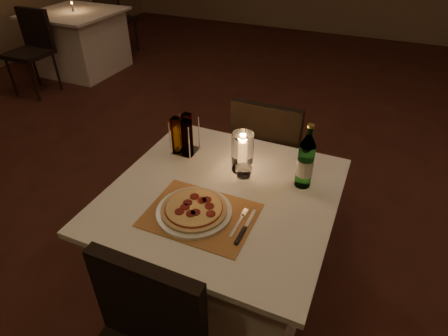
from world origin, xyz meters
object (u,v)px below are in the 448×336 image
at_px(chair_far, 268,150).
at_px(neighbor_table_left, 80,42).
at_px(plate, 194,211).
at_px(tumbler, 243,174).
at_px(water_bottle, 305,162).
at_px(main_table, 222,248).
at_px(pizza, 194,209).
at_px(hurricane_candle, 243,149).

bearing_deg(chair_far, neighbor_table_left, 150.22).
distance_m(plate, tumbler, 0.31).
relative_size(water_bottle, neighbor_table_left, 0.32).
xyz_separation_m(main_table, pizza, (-0.05, -0.18, 0.39)).
bearing_deg(plate, pizza, 34.02).
height_order(main_table, plate, plate).
bearing_deg(water_bottle, chair_far, 121.75).
distance_m(main_table, hurricane_candle, 0.52).
xyz_separation_m(tumbler, water_bottle, (0.26, 0.08, 0.09)).
bearing_deg(plate, tumbler, 69.86).
bearing_deg(pizza, hurricane_candle, 79.83).
height_order(plate, tumbler, tumbler).
bearing_deg(tumbler, pizza, -110.10).
bearing_deg(chair_far, tumbler, -84.48).
height_order(chair_far, neighbor_table_left, chair_far).
distance_m(hurricane_candle, neighbor_table_left, 3.87).
relative_size(pizza, neighbor_table_left, 0.28).
xyz_separation_m(main_table, tumbler, (0.06, 0.11, 0.41)).
bearing_deg(neighbor_table_left, hurricane_candle, -36.33).
relative_size(chair_far, plate, 2.81).
xyz_separation_m(water_bottle, hurricane_candle, (-0.30, 0.00, -0.01)).
distance_m(plate, water_bottle, 0.54).
relative_size(chair_far, tumbler, 11.46).
bearing_deg(pizza, tumbler, 69.90).
xyz_separation_m(chair_far, neighbor_table_left, (-3.08, 1.76, -0.18)).
relative_size(chair_far, hurricane_candle, 4.45).
distance_m(main_table, water_bottle, 0.62).
xyz_separation_m(chair_far, water_bottle, (0.32, -0.52, 0.32)).
bearing_deg(tumbler, neighbor_table_left, 143.02).
xyz_separation_m(plate, neighbor_table_left, (-3.03, 2.66, -0.38)).
relative_size(main_table, pizza, 3.57).
height_order(chair_far, pizza, chair_far).
distance_m(chair_far, hurricane_candle, 0.60).
bearing_deg(water_bottle, neighbor_table_left, 146.16).
xyz_separation_m(main_table, neighbor_table_left, (-3.08, 2.48, 0.00)).
distance_m(main_table, tumbler, 0.42).
bearing_deg(main_table, hurricane_candle, 84.77).
bearing_deg(main_table, neighbor_table_left, 141.19).
distance_m(tumbler, hurricane_candle, 0.12).
relative_size(pizza, tumbler, 3.57).
xyz_separation_m(chair_far, hurricane_candle, (0.02, -0.52, 0.31)).
relative_size(plate, water_bottle, 1.01).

